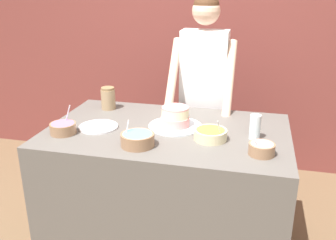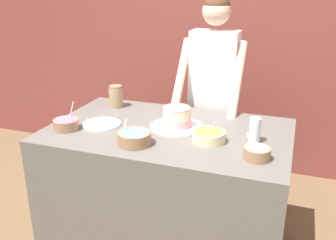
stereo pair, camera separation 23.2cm
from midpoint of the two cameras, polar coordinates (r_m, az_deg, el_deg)
name	(u,v)px [view 1 (the left image)]	position (r m, az deg, el deg)	size (l,w,h in m)	color
wall_back	(204,38)	(3.72, 3.62, 12.37)	(10.00, 0.05, 2.60)	brown
counter	(167,192)	(2.61, -2.69, -10.94)	(1.54, 0.96, 0.92)	#5B5651
person_baker	(204,81)	(2.96, 3.20, 5.91)	(0.49, 0.48, 1.75)	#2D2D38
cake	(175,119)	(2.42, -1.64, 0.15)	(0.35, 0.35, 0.14)	silver
frosting_bowl_blue	(138,139)	(2.17, -7.74, -2.95)	(0.20, 0.20, 0.14)	#936B4C
frosting_bowl_orange	(210,134)	(2.23, 3.54, -2.22)	(0.20, 0.20, 0.14)	beige
frosting_bowl_purple	(63,128)	(2.44, -18.35, -1.18)	(0.16, 0.16, 0.17)	#936B4C
frosting_bowl_pink	(262,149)	(2.08, 11.01, -4.36)	(0.14, 0.14, 0.15)	#936B4C
drinking_glass	(255,127)	(2.26, 10.29, -1.11)	(0.07, 0.07, 0.15)	silver
ceramic_plate	(99,127)	(2.49, -13.20, -1.06)	(0.25, 0.25, 0.01)	silver
stoneware_jar	(108,98)	(2.81, -11.46, 3.21)	(0.10, 0.10, 0.17)	#9E7F5B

